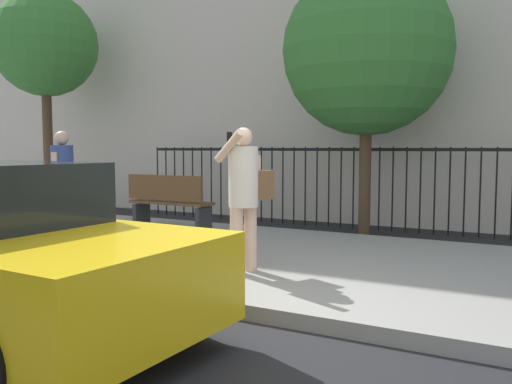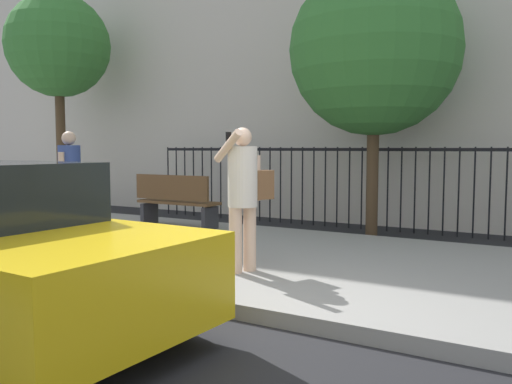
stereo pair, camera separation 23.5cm
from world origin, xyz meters
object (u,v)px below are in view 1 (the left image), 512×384
at_px(street_tree_mid, 367,51).
at_px(pedestrian_on_phone, 245,189).
at_px(street_bench, 169,200).
at_px(street_tree_near, 45,45).
at_px(pedestrian_walking, 63,178).

bearing_deg(street_tree_mid, pedestrian_on_phone, -92.45).
xyz_separation_m(pedestrian_on_phone, street_bench, (-2.89, 2.29, -0.46)).
distance_m(street_tree_near, street_tree_mid, 7.84).
height_order(pedestrian_walking, street_tree_mid, street_tree_mid).
bearing_deg(street_tree_near, street_bench, -16.42).
bearing_deg(pedestrian_walking, street_tree_near, 142.11).
relative_size(pedestrian_on_phone, street_bench, 1.04).
bearing_deg(street_tree_mid, pedestrian_walking, -137.26).
height_order(street_tree_near, street_tree_mid, street_tree_near).
height_order(street_bench, street_tree_mid, street_tree_mid).
xyz_separation_m(pedestrian_walking, street_tree_near, (-4.04, 3.14, 2.91)).
xyz_separation_m(pedestrian_walking, street_tree_mid, (3.76, 3.47, 2.16)).
distance_m(pedestrian_on_phone, street_tree_near, 8.95).
bearing_deg(street_tree_near, street_tree_mid, 2.42).
relative_size(pedestrian_on_phone, street_tree_mid, 0.35).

